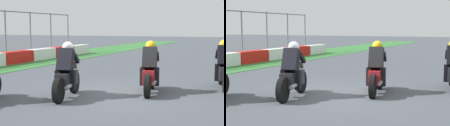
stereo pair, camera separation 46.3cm
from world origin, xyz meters
The scene contains 3 objects.
ground_plane centered at (0.00, 0.00, 0.00)m, with size 120.00×120.00×0.00m, color #464C53.
rider_lane_b centered at (0.59, -0.87, 0.62)m, with size 2.03×0.63×1.51m.
rider_lane_c centered at (-0.91, 1.00, 0.62)m, with size 2.02×0.66×1.51m.
Camera 2 is at (-8.56, -4.09, 1.89)m, focal length 54.63 mm.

